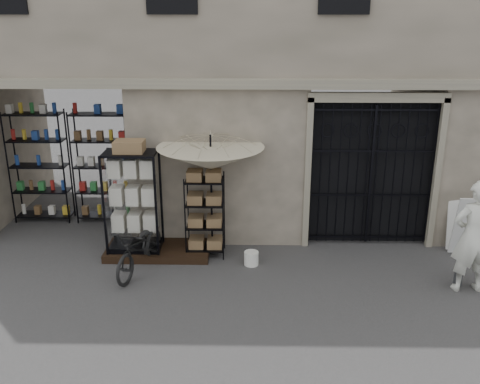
{
  "coord_description": "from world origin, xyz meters",
  "views": [
    {
      "loc": [
        -0.63,
        -7.89,
        4.6
      ],
      "look_at": [
        -0.8,
        1.4,
        1.35
      ],
      "focal_mm": 40.0,
      "sensor_mm": 36.0,
      "label": 1
    }
  ],
  "objects_px": {
    "bicycle": "(142,270)",
    "easel_sign": "(466,223)",
    "market_umbrella": "(211,152)",
    "white_bucket": "(251,258)",
    "shopkeeper": "(465,289)",
    "wire_rack": "(205,216)",
    "display_cabinet": "(133,206)",
    "steel_bollard": "(460,264)"
  },
  "relations": [
    {
      "from": "bicycle",
      "to": "steel_bollard",
      "type": "xyz_separation_m",
      "value": [
        5.6,
        -0.44,
        0.41
      ]
    },
    {
      "from": "bicycle",
      "to": "steel_bollard",
      "type": "relative_size",
      "value": 2.09
    },
    {
      "from": "wire_rack",
      "to": "bicycle",
      "type": "relative_size",
      "value": 0.94
    },
    {
      "from": "bicycle",
      "to": "wire_rack",
      "type": "bearing_deg",
      "value": 47.92
    },
    {
      "from": "shopkeeper",
      "to": "easel_sign",
      "type": "xyz_separation_m",
      "value": [
        0.48,
        1.47,
        0.63
      ]
    },
    {
      "from": "shopkeeper",
      "to": "easel_sign",
      "type": "height_order",
      "value": "easel_sign"
    },
    {
      "from": "bicycle",
      "to": "easel_sign",
      "type": "xyz_separation_m",
      "value": [
        6.16,
        0.89,
        0.63
      ]
    },
    {
      "from": "shopkeeper",
      "to": "wire_rack",
      "type": "bearing_deg",
      "value": -21.57
    },
    {
      "from": "market_umbrella",
      "to": "easel_sign",
      "type": "relative_size",
      "value": 2.33
    },
    {
      "from": "market_umbrella",
      "to": "shopkeeper",
      "type": "height_order",
      "value": "market_umbrella"
    },
    {
      "from": "wire_rack",
      "to": "easel_sign",
      "type": "relative_size",
      "value": 1.33
    },
    {
      "from": "market_umbrella",
      "to": "bicycle",
      "type": "relative_size",
      "value": 1.66
    },
    {
      "from": "wire_rack",
      "to": "display_cabinet",
      "type": "bearing_deg",
      "value": 165.25
    },
    {
      "from": "wire_rack",
      "to": "shopkeeper",
      "type": "xyz_separation_m",
      "value": [
        4.55,
        -1.3,
        -0.79
      ]
    },
    {
      "from": "display_cabinet",
      "to": "wire_rack",
      "type": "height_order",
      "value": "display_cabinet"
    },
    {
      "from": "display_cabinet",
      "to": "easel_sign",
      "type": "height_order",
      "value": "display_cabinet"
    },
    {
      "from": "display_cabinet",
      "to": "shopkeeper",
      "type": "relative_size",
      "value": 1.06
    },
    {
      "from": "display_cabinet",
      "to": "bicycle",
      "type": "bearing_deg",
      "value": -64.36
    },
    {
      "from": "steel_bollard",
      "to": "easel_sign",
      "type": "distance_m",
      "value": 1.45
    },
    {
      "from": "display_cabinet",
      "to": "easel_sign",
      "type": "relative_size",
      "value": 1.71
    },
    {
      "from": "white_bucket",
      "to": "shopkeeper",
      "type": "distance_m",
      "value": 3.77
    },
    {
      "from": "wire_rack",
      "to": "market_umbrella",
      "type": "xyz_separation_m",
      "value": [
        0.12,
        0.08,
        1.25
      ]
    },
    {
      "from": "wire_rack",
      "to": "white_bucket",
      "type": "xyz_separation_m",
      "value": [
        0.89,
        -0.44,
        -0.66
      ]
    },
    {
      "from": "wire_rack",
      "to": "bicycle",
      "type": "distance_m",
      "value": 1.55
    },
    {
      "from": "steel_bollard",
      "to": "easel_sign",
      "type": "bearing_deg",
      "value": 66.9
    },
    {
      "from": "wire_rack",
      "to": "shopkeeper",
      "type": "relative_size",
      "value": 0.82
    },
    {
      "from": "steel_bollard",
      "to": "wire_rack",
      "type": "bearing_deg",
      "value": 165.54
    },
    {
      "from": "display_cabinet",
      "to": "market_umbrella",
      "type": "distance_m",
      "value": 1.8
    },
    {
      "from": "display_cabinet",
      "to": "bicycle",
      "type": "xyz_separation_m",
      "value": [
        0.22,
        -0.64,
        -1.01
      ]
    },
    {
      "from": "shopkeeper",
      "to": "white_bucket",
      "type": "bearing_deg",
      "value": -18.82
    },
    {
      "from": "market_umbrella",
      "to": "easel_sign",
      "type": "bearing_deg",
      "value": 1.05
    },
    {
      "from": "display_cabinet",
      "to": "bicycle",
      "type": "height_order",
      "value": "display_cabinet"
    },
    {
      "from": "bicycle",
      "to": "steel_bollard",
      "type": "height_order",
      "value": "bicycle"
    },
    {
      "from": "shopkeeper",
      "to": "steel_bollard",
      "type": "bearing_deg",
      "value": -66.86
    },
    {
      "from": "bicycle",
      "to": "easel_sign",
      "type": "relative_size",
      "value": 1.41
    },
    {
      "from": "wire_rack",
      "to": "white_bucket",
      "type": "distance_m",
      "value": 1.19
    },
    {
      "from": "display_cabinet",
      "to": "wire_rack",
      "type": "xyz_separation_m",
      "value": [
        1.35,
        0.08,
        -0.22
      ]
    },
    {
      "from": "bicycle",
      "to": "steel_bollard",
      "type": "distance_m",
      "value": 5.63
    },
    {
      "from": "bicycle",
      "to": "display_cabinet",
      "type": "bearing_deg",
      "value": 124.56
    },
    {
      "from": "market_umbrella",
      "to": "shopkeeper",
      "type": "bearing_deg",
      "value": -17.3
    },
    {
      "from": "white_bucket",
      "to": "bicycle",
      "type": "xyz_separation_m",
      "value": [
        -2.01,
        -0.28,
        -0.13
      ]
    },
    {
      "from": "white_bucket",
      "to": "easel_sign",
      "type": "height_order",
      "value": "easel_sign"
    }
  ]
}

